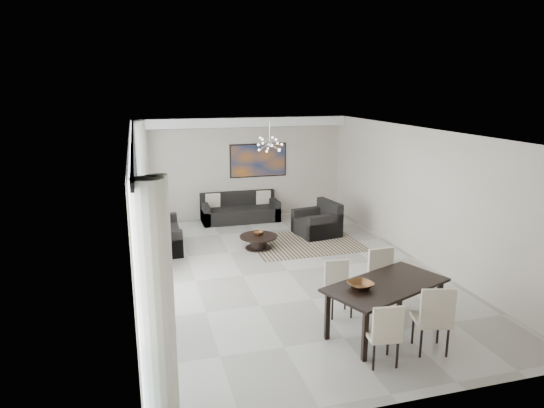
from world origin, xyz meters
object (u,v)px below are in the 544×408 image
object	(u,v)px
coffee_table	(258,241)
tv_console	(149,251)
sofa_main	(240,211)
dining_table	(386,289)
television	(155,226)

from	to	relation	value
coffee_table	tv_console	size ratio (longest dim) A/B	0.55
sofa_main	tv_console	bearing A→B (deg)	-133.33
tv_console	sofa_main	bearing A→B (deg)	46.67
coffee_table	sofa_main	world-z (taller)	sofa_main
dining_table	television	bearing A→B (deg)	128.15
coffee_table	dining_table	distance (m)	4.54
coffee_table	television	distance (m)	2.46
coffee_table	tv_console	world-z (taller)	tv_console
sofa_main	television	xyz separation A→B (m)	(-2.45, -2.74, 0.55)
coffee_table	television	size ratio (longest dim) A/B	0.85
television	coffee_table	bearing A→B (deg)	-96.23
tv_console	television	size ratio (longest dim) A/B	1.55
sofa_main	dining_table	world-z (taller)	dining_table
sofa_main	dining_table	distance (m)	6.99
television	sofa_main	bearing A→B (deg)	-53.68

